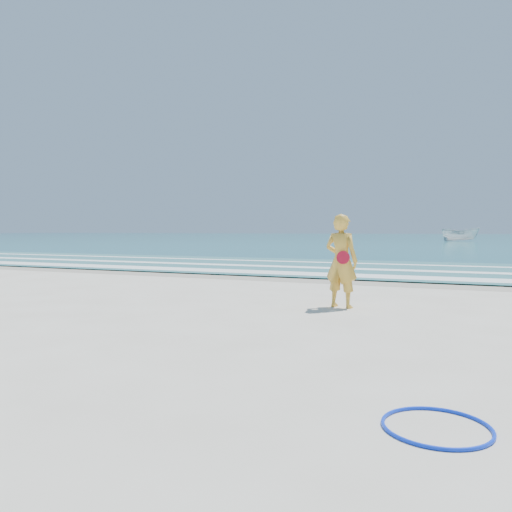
% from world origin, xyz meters
% --- Properties ---
extents(ground, '(400.00, 400.00, 0.00)m').
position_xyz_m(ground, '(0.00, 0.00, 0.00)').
color(ground, silver).
rests_on(ground, ground).
extents(wet_sand, '(400.00, 2.40, 0.00)m').
position_xyz_m(wet_sand, '(0.00, 9.00, 0.00)').
color(wet_sand, '#B2A893').
rests_on(wet_sand, ground).
extents(ocean, '(400.00, 190.00, 0.04)m').
position_xyz_m(ocean, '(0.00, 105.00, 0.02)').
color(ocean, '#19727F').
rests_on(ocean, ground).
extents(shallow, '(400.00, 10.00, 0.01)m').
position_xyz_m(shallow, '(0.00, 14.00, 0.04)').
color(shallow, '#59B7AD').
rests_on(shallow, ocean).
extents(foam_near, '(400.00, 1.40, 0.01)m').
position_xyz_m(foam_near, '(0.00, 10.30, 0.05)').
color(foam_near, white).
rests_on(foam_near, shallow).
extents(foam_mid, '(400.00, 0.90, 0.01)m').
position_xyz_m(foam_mid, '(0.00, 13.20, 0.05)').
color(foam_mid, white).
rests_on(foam_mid, shallow).
extents(foam_far, '(400.00, 0.60, 0.01)m').
position_xyz_m(foam_far, '(0.00, 16.50, 0.05)').
color(foam_far, white).
rests_on(foam_far, shallow).
extents(hoop, '(1.02, 1.02, 0.03)m').
position_xyz_m(hoop, '(4.46, -2.35, 0.02)').
color(hoop, '#0D32EA').
rests_on(hoop, ground).
extents(boat, '(5.20, 2.71, 1.91)m').
position_xyz_m(boat, '(3.13, 68.40, 1.00)').
color(boat, silver).
rests_on(boat, ocean).
extents(woman, '(0.79, 0.60, 1.93)m').
position_xyz_m(woman, '(2.23, 3.54, 0.96)').
color(woman, gold).
rests_on(woman, ground).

